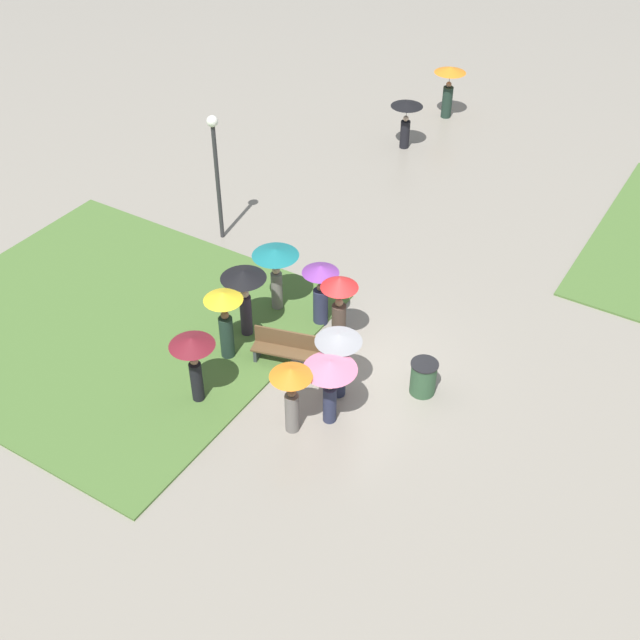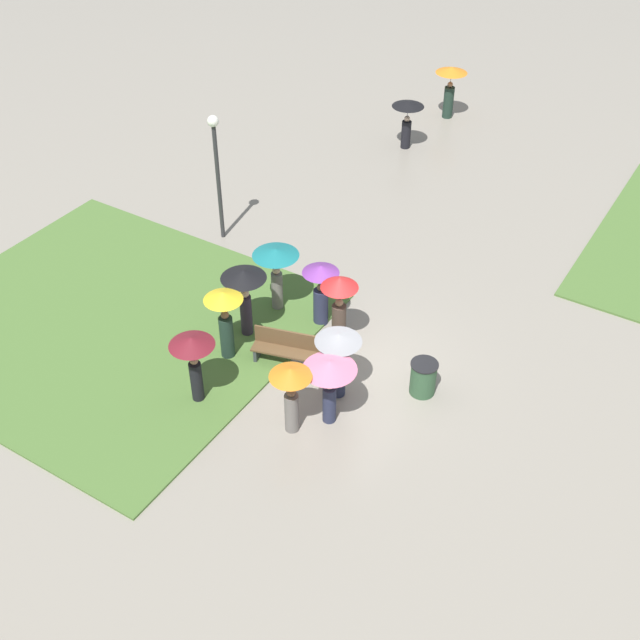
{
  "view_description": "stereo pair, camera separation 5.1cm",
  "coord_description": "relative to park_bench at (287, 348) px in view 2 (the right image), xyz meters",
  "views": [
    {
      "loc": [
        6.98,
        -12.63,
        12.93
      ],
      "look_at": [
        -0.75,
        -0.1,
        1.15
      ],
      "focal_mm": 45.0,
      "sensor_mm": 36.0,
      "label": 1
    },
    {
      "loc": [
        7.02,
        -12.6,
        12.93
      ],
      "look_at": [
        -0.75,
        -0.1,
        1.15
      ],
      "focal_mm": 45.0,
      "sensor_mm": 36.0,
      "label": 2
    }
  ],
  "objects": [
    {
      "name": "ground_plane",
      "position": [
        1.31,
        0.7,
        -0.47
      ],
      "size": [
        90.0,
        90.0,
        0.0
      ],
      "primitive_type": "plane",
      "color": "gray"
    },
    {
      "name": "lawn_patch_near",
      "position": [
        -4.77,
        -1.17,
        -0.44
      ],
      "size": [
        9.59,
        8.65,
        0.06
      ],
      "color": "#4C7033",
      "rests_on": "ground_plane"
    },
    {
      "name": "park_bench",
      "position": [
        0.0,
        0.0,
        0.0
      ],
      "size": [
        1.71,
        0.86,
        0.9
      ],
      "rotation": [
        0.0,
        0.0,
        0.27
      ],
      "color": "brown",
      "rests_on": "ground_plane"
    },
    {
      "name": "lamp_post",
      "position": [
        -4.75,
        3.69,
        2.04
      ],
      "size": [
        0.32,
        0.32,
        3.82
      ],
      "color": "#2D2D30",
      "rests_on": "ground_plane"
    },
    {
      "name": "trash_bin",
      "position": [
        3.22,
        0.81,
        -0.03
      ],
      "size": [
        0.64,
        0.64,
        0.86
      ],
      "color": "#335638",
      "rests_on": "ground_plane"
    },
    {
      "name": "crowd_person_purple",
      "position": [
        -0.14,
        1.76,
        0.69
      ],
      "size": [
        0.93,
        0.93,
        1.77
      ],
      "rotation": [
        0.0,
        0.0,
        4.84
      ],
      "color": "#282D47",
      "rests_on": "ground_plane"
    },
    {
      "name": "crowd_person_yellow",
      "position": [
        -1.35,
        -0.56,
        0.85
      ],
      "size": [
        0.93,
        0.93,
        1.95
      ],
      "rotation": [
        0.0,
        0.0,
        2.49
      ],
      "color": "#1E3328",
      "rests_on": "ground_plane"
    },
    {
      "name": "crowd_person_pink",
      "position": [
        1.85,
        -1.09,
        0.9
      ],
      "size": [
        1.19,
        1.19,
        1.74
      ],
      "rotation": [
        0.0,
        0.0,
        5.29
      ],
      "color": "#282D47",
      "rests_on": "ground_plane"
    },
    {
      "name": "crowd_person_red",
      "position": [
        0.67,
        1.3,
        0.9
      ],
      "size": [
        0.91,
        0.91,
        1.99
      ],
      "rotation": [
        0.0,
        0.0,
        4.88
      ],
      "color": "#47382D",
      "rests_on": "ground_plane"
    },
    {
      "name": "crowd_person_grey",
      "position": [
        1.58,
        -0.27,
        0.77
      ],
      "size": [
        1.06,
        1.06,
        1.77
      ],
      "rotation": [
        0.0,
        0.0,
        1.89
      ],
      "color": "#282D47",
      "rests_on": "ground_plane"
    },
    {
      "name": "crowd_person_black",
      "position": [
        -1.46,
        0.38,
        1.05
      ],
      "size": [
        1.12,
        1.12,
        1.97
      ],
      "rotation": [
        0.0,
        0.0,
        3.8
      ],
      "color": "#2D2333",
      "rests_on": "ground_plane"
    },
    {
      "name": "crowd_person_teal",
      "position": [
        -1.41,
        1.67,
        0.97
      ],
      "size": [
        1.19,
        1.19,
        1.86
      ],
      "rotation": [
        0.0,
        0.0,
        6.04
      ],
      "color": "slate",
      "rests_on": "ground_plane"
    },
    {
      "name": "crowd_person_maroon",
      "position": [
        -1.02,
        -2.13,
        0.94
      ],
      "size": [
        1.03,
        1.03,
        1.86
      ],
      "rotation": [
        0.0,
        0.0,
        4.24
      ],
      "color": "black",
      "rests_on": "ground_plane"
    },
    {
      "name": "crowd_person_orange",
      "position": [
        1.3,
        -1.76,
        0.79
      ],
      "size": [
        0.93,
        0.93,
        1.78
      ],
      "rotation": [
        0.0,
        0.0,
        2.6
      ],
      "color": "slate",
      "rests_on": "ground_plane"
    },
    {
      "name": "lone_walker_far_path",
      "position": [
        -2.81,
        11.74,
        0.8
      ],
      "size": [
        1.11,
        1.11,
        1.72
      ],
      "rotation": [
        0.0,
        0.0,
        3.82
      ],
      "color": "black",
      "rests_on": "ground_plane"
    },
    {
      "name": "lone_walker_mid_plaza",
      "position": [
        -2.62,
        14.82,
        0.91
      ],
      "size": [
        1.16,
        1.16,
        1.93
      ],
      "rotation": [
        0.0,
        0.0,
        1.93
      ],
      "color": "#1E3328",
      "rests_on": "ground_plane"
    }
  ]
}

